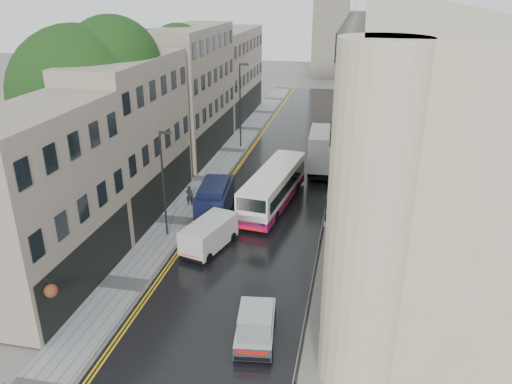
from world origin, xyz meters
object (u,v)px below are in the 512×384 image
at_px(tree_far, 159,93).
at_px(cream_bus, 247,200).
at_px(lamp_post_far, 240,106).
at_px(navy_van, 197,208).
at_px(lamp_post_near, 164,185).
at_px(pedestrian, 189,195).
at_px(silver_hatchback, 236,342).
at_px(tree_near, 84,119).
at_px(white_van, 184,242).
at_px(white_lorry, 310,155).

distance_m(tree_far, cream_bus, 17.31).
bearing_deg(lamp_post_far, navy_van, -98.73).
height_order(lamp_post_near, lamp_post_far, lamp_post_far).
xyz_separation_m(tree_far, pedestrian, (6.48, -11.05, -5.33)).
bearing_deg(cream_bus, tree_far, 139.89).
distance_m(tree_far, silver_hatchback, 30.36).
bearing_deg(cream_bus, pedestrian, 173.24).
xyz_separation_m(tree_far, lamp_post_near, (6.54, -15.97, -2.55)).
distance_m(tree_near, tree_far, 13.02).
bearing_deg(white_van, silver_hatchback, -41.83).
relative_size(tree_far, pedestrian, 8.03).
xyz_separation_m(white_van, lamp_post_far, (-1.77, 22.51, 3.32)).
bearing_deg(tree_near, white_lorry, 34.16).
relative_size(tree_near, tree_far, 1.11).
height_order(cream_bus, white_van, cream_bus).
bearing_deg(lamp_post_far, lamp_post_near, -103.42).
bearing_deg(tree_far, lamp_post_far, 31.25).
bearing_deg(silver_hatchback, pedestrian, 108.49).
bearing_deg(lamp_post_near, tree_near, 146.51).
bearing_deg(cream_bus, lamp_post_near, -134.39).
bearing_deg(tree_far, silver_hatchback, -62.31).
bearing_deg(tree_near, navy_van, -7.75).
distance_m(tree_far, lamp_post_far, 8.25).
bearing_deg(lamp_post_far, white_van, -98.02).
xyz_separation_m(tree_near, cream_bus, (11.55, 0.75, -5.53)).
xyz_separation_m(white_van, pedestrian, (-2.15, 7.30, -0.10)).
bearing_deg(pedestrian, lamp_post_far, -96.65).
distance_m(tree_near, navy_van, 10.12).
relative_size(cream_bus, lamp_post_near, 1.44).
xyz_separation_m(white_van, lamp_post_near, (-2.09, 2.38, 2.69)).
bearing_deg(navy_van, tree_far, 113.63).
distance_m(white_lorry, lamp_post_far, 10.76).
relative_size(tree_near, cream_bus, 1.36).
xyz_separation_m(cream_bus, lamp_post_far, (-4.39, 16.41, 2.90)).
relative_size(tree_near, white_lorry, 1.88).
distance_m(navy_van, pedestrian, 3.51).
relative_size(white_van, lamp_post_far, 0.51).
bearing_deg(white_lorry, white_van, -113.52).
height_order(pedestrian, lamp_post_near, lamp_post_near).
relative_size(white_lorry, lamp_post_near, 1.04).
height_order(white_lorry, silver_hatchback, white_lorry).
relative_size(cream_bus, lamp_post_far, 1.22).
distance_m(tree_far, pedestrian, 13.87).
bearing_deg(white_lorry, silver_hatchback, -94.15).
relative_size(pedestrian, lamp_post_near, 0.22).
height_order(white_van, navy_van, navy_van).
bearing_deg(cream_bus, white_van, -105.96).
height_order(navy_van, lamp_post_far, lamp_post_far).
bearing_deg(tree_near, white_van, -30.95).
height_order(cream_bus, silver_hatchback, cream_bus).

